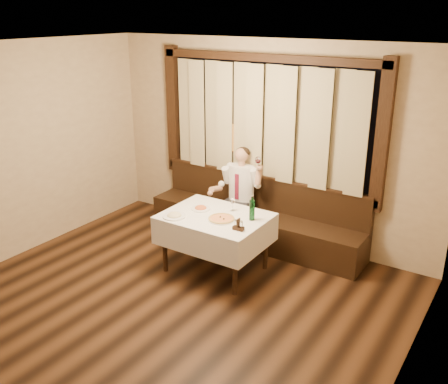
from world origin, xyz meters
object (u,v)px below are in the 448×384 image
Objects in this scene: cruet_caddy at (238,226)px; pizza at (221,219)px; dining_table at (215,223)px; green_bottle at (252,210)px; banquette at (255,221)px; seated_man at (239,187)px; pasta_red at (201,207)px; pasta_cream at (174,214)px.

pizza is at bearing 154.48° from cruet_caddy.
dining_table is 4.06× the size of green_bottle.
pizza is (0.15, -0.08, 0.12)m from dining_table.
cruet_caddy is (0.47, -1.24, 0.50)m from banquette.
seated_man is (-0.69, 1.15, -0.01)m from cruet_caddy.
dining_table is 0.94× the size of seated_man.
dining_table is at bearing 152.59° from cruet_caddy.
banquette is at bearing 21.51° from seated_man.
seated_man is at bearing 118.46° from cruet_caddy.
green_bottle is at bearing -50.34° from seated_man.
dining_table is 9.05× the size of cruet_caddy.
green_bottle is (0.72, 0.06, 0.10)m from pasta_red.
cruet_caddy is (0.02, -0.34, -0.08)m from green_bottle.
pizza is 1.17× the size of pasta_cream.
seated_man is (-0.68, 0.81, -0.09)m from green_bottle.
pizza is (0.15, -1.10, 0.46)m from banquette.
green_bottle is at bearing 33.31° from pizza.
banquette is 10.23× the size of green_bottle.
cruet_caddy is at bearing -69.37° from banquette.
dining_table is at bearing -13.53° from pasta_red.
pasta_cream is 1.26m from seated_man.
pizza reaches higher than dining_table.
pasta_cream is at bearing -156.37° from pizza.
pizza is at bearing -28.92° from dining_table.
seated_man reaches higher than pasta_cream.
banquette is 1.08m from dining_table.
pasta_red is (-0.26, -0.96, 0.48)m from banquette.
pasta_cream is at bearing -141.22° from dining_table.
dining_table is 0.52m from pasta_cream.
pasta_cream reaches higher than pasta_red.
pasta_cream is 0.92× the size of green_bottle.
pasta_red reaches higher than dining_table.
seated_man is at bearing 129.66° from green_bottle.
pasta_cream reaches higher than dining_table.
cruet_caddy reaches higher than pizza.
cruet_caddy is 0.10× the size of seated_man.
pasta_red is 0.78× the size of green_bottle.
pizza is at bearing 23.63° from pasta_cream.
cruet_caddy is 1.34m from seated_man.
banquette is 1.41m from cruet_caddy.
seated_man reaches higher than pizza.
green_bottle reaches higher than pasta_cream.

